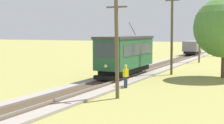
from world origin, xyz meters
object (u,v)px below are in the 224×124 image
object	(u,v)px
utility_pole_near_tram	(117,46)
track_worker	(126,75)
red_tram	(126,54)
utility_pole_far	(200,35)
utility_pole_distant	(214,34)
freight_car	(192,47)
tree_right_near	(224,28)
utility_pole_mid	(172,32)

from	to	relation	value
utility_pole_near_tram	track_worker	size ratio (longest dim) A/B	3.67
red_tram	utility_pole_far	world-z (taller)	utility_pole_far
utility_pole_near_tram	utility_pole_distant	bearing A→B (deg)	90.00
track_worker	utility_pole_distant	bearing A→B (deg)	-67.54
freight_car	utility_pole_near_tram	world-z (taller)	utility_pole_near_tram
freight_car	utility_pole_distant	distance (m)	4.18
utility_pole_near_tram	freight_car	bearing A→B (deg)	94.93
red_tram	utility_pole_far	distance (m)	18.28
utility_pole_near_tram	utility_pole_far	xyz separation A→B (m)	(0.00, 26.97, 0.37)
red_tram	tree_right_near	xyz separation A→B (m)	(8.15, 3.78, 2.42)
freight_car	utility_pole_mid	xyz separation A→B (m)	(3.31, -25.57, 2.67)
utility_pole_distant	tree_right_near	xyz separation A→B (m)	(4.84, -26.71, 0.80)
red_tram	utility_pole_distant	world-z (taller)	utility_pole_distant
red_tram	track_worker	distance (m)	5.84
track_worker	red_tram	bearing A→B (deg)	-42.38
utility_pole_mid	tree_right_near	size ratio (longest dim) A/B	1.12
utility_pole_near_tram	track_worker	bearing A→B (deg)	105.06
track_worker	tree_right_near	distance (m)	11.36
freight_car	tree_right_near	size ratio (longest dim) A/B	0.71
red_tram	utility_pole_distant	bearing A→B (deg)	83.81
utility_pole_near_tram	utility_pole_distant	xyz separation A→B (m)	(0.00, 39.55, 0.44)
freight_car	utility_pole_far	xyz separation A→B (m)	(3.31, -11.38, 2.18)
utility_pole_mid	utility_pole_far	distance (m)	14.20
utility_pole_mid	utility_pole_far	size ratio (longest dim) A/B	1.13
utility_pole_mid	utility_pole_far	world-z (taller)	utility_pole_mid
utility_pole_mid	utility_pole_far	bearing A→B (deg)	90.00
utility_pole_far	tree_right_near	world-z (taller)	tree_right_near
freight_car	track_worker	world-z (taller)	freight_car
red_tram	tree_right_near	bearing A→B (deg)	24.86
utility_pole_far	tree_right_near	bearing A→B (deg)	-71.09
utility_pole_near_tram	utility_pole_mid	xyz separation A→B (m)	(0.00, 12.78, 0.86)
utility_pole_near_tram	utility_pole_mid	bearing A→B (deg)	90.00
freight_car	track_worker	distance (m)	34.61
freight_car	red_tram	bearing A→B (deg)	-89.99
track_worker	utility_pole_far	bearing A→B (deg)	-68.44
utility_pole_distant	tree_right_near	bearing A→B (deg)	-79.72
tree_right_near	utility_pole_mid	bearing A→B (deg)	-179.36
tree_right_near	utility_pole_distant	bearing A→B (deg)	100.28
utility_pole_near_tram	utility_pole_far	bearing A→B (deg)	90.00
utility_pole_near_tram	utility_pole_far	world-z (taller)	utility_pole_far
utility_pole_near_tram	utility_pole_far	size ratio (longest dim) A/B	0.90
utility_pole_far	utility_pole_distant	bearing A→B (deg)	90.00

